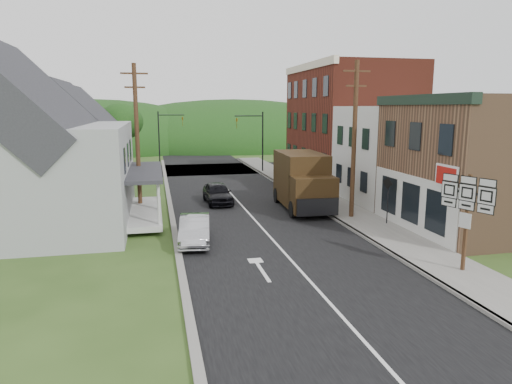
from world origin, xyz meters
TOP-DOWN VIEW (x-y plane):
  - ground at (0.00, 0.00)m, footprint 120.00×120.00m
  - road at (0.00, 10.00)m, footprint 9.00×90.00m
  - cross_road at (0.00, 27.00)m, footprint 60.00×9.00m
  - sidewalk_right at (5.90, 8.00)m, footprint 2.80×55.00m
  - curb_right at (4.55, 8.00)m, footprint 0.20×55.00m
  - curb_left at (-4.65, 8.00)m, footprint 0.30×55.00m
  - storefront_tan at (11.30, 0.00)m, footprint 8.00×8.00m
  - storefront_white at (11.30, 7.50)m, footprint 8.00×7.00m
  - storefront_red at (11.30, 17.00)m, footprint 8.00×12.00m
  - house_gray at (-12.00, 6.00)m, footprint 10.20×12.24m
  - house_blue at (-11.00, 17.00)m, footprint 7.14×8.16m
  - house_cream at (-11.50, 26.00)m, footprint 7.14×8.16m
  - utility_pole_right at (5.60, 3.50)m, footprint 1.60×0.26m
  - utility_pole_left at (-6.50, 8.00)m, footprint 1.60×0.26m
  - traffic_signal_right at (4.30, 23.50)m, footprint 2.87×0.20m
  - traffic_signal_left at (-4.30, 30.50)m, footprint 2.87×0.20m
  - tree_left_d at (-9.00, 32.00)m, footprint 4.80×4.80m
  - forested_ridge at (0.00, 55.00)m, footprint 90.00×30.00m
  - silver_sedan at (-3.77, 0.56)m, footprint 1.84×4.15m
  - dark_sedan at (-1.46, 9.47)m, footprint 1.83×4.19m
  - delivery_van at (3.61, 6.57)m, footprint 2.94×6.51m
  - route_sign_cluster at (6.08, -5.80)m, footprint 0.83×2.06m
  - warning_sign at (6.78, 1.51)m, footprint 0.22×0.70m

SIDE VIEW (x-z plane):
  - ground at x=0.00m, z-range 0.00..0.00m
  - road at x=0.00m, z-range -0.01..0.01m
  - cross_road at x=0.00m, z-range -0.01..0.01m
  - forested_ridge at x=0.00m, z-range -8.00..8.00m
  - curb_left at x=-4.65m, z-range 0.00..0.12m
  - sidewalk_right at x=5.90m, z-range 0.00..0.15m
  - curb_right at x=4.55m, z-range 0.00..0.15m
  - silver_sedan at x=-3.77m, z-range 0.00..1.32m
  - dark_sedan at x=-1.46m, z-range 0.00..1.41m
  - delivery_van at x=3.61m, z-range 0.02..3.59m
  - warning_sign at x=6.78m, z-range 0.51..3.12m
  - route_sign_cluster at x=6.08m, z-range 0.71..4.50m
  - storefront_white at x=11.30m, z-range 0.00..6.50m
  - storefront_tan at x=11.30m, z-range 0.00..7.00m
  - house_blue at x=-11.00m, z-range 0.05..7.33m
  - house_cream at x=-11.50m, z-range 0.05..7.33m
  - traffic_signal_right at x=4.30m, z-range 0.76..6.76m
  - traffic_signal_left at x=-4.30m, z-range 0.76..6.76m
  - house_gray at x=-12.00m, z-range 0.06..8.41m
  - utility_pole_right at x=5.60m, z-range 0.16..9.16m
  - utility_pole_left at x=-6.50m, z-range 0.16..9.16m
  - tree_left_d at x=-9.00m, z-range 1.41..8.35m
  - storefront_red at x=11.30m, z-range 0.00..10.00m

